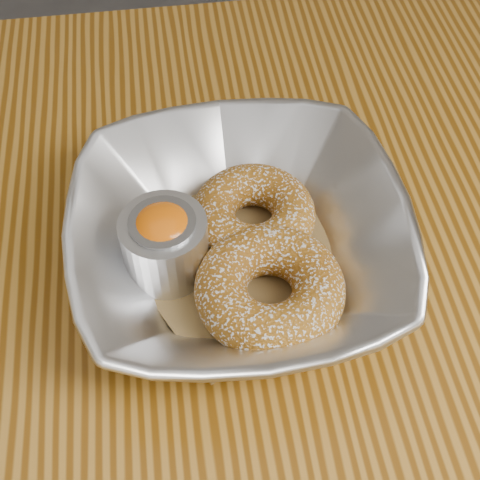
{
  "coord_description": "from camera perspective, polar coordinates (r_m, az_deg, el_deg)",
  "views": [
    {
      "loc": [
        -0.02,
        -0.22,
        1.15
      ],
      "look_at": [
        0.03,
        0.06,
        0.78
      ],
      "focal_mm": 50.0,
      "sensor_mm": 36.0,
      "label": 1
    }
  ],
  "objects": [
    {
      "name": "table",
      "position": [
        0.55,
        -1.77,
        -13.55
      ],
      "size": [
        1.2,
        0.8,
        0.75
      ],
      "color": "#8C5A19",
      "rests_on": "ground_plane"
    },
    {
      "name": "serving_bowl",
      "position": [
        0.47,
        0.0,
        -0.05
      ],
      "size": [
        0.24,
        0.24,
        0.06
      ],
      "primitive_type": "imported",
      "color": "silver",
      "rests_on": "table"
    },
    {
      "name": "parchment",
      "position": [
        0.49,
        0.0,
        -1.5
      ],
      "size": [
        0.19,
        0.19,
        0.0
      ],
      "primitive_type": "cube",
      "rotation": [
        0.0,
        0.0,
        0.46
      ],
      "color": "olive",
      "rests_on": "table"
    },
    {
      "name": "donut_back",
      "position": [
        0.49,
        1.16,
        2.2
      ],
      "size": [
        0.1,
        0.1,
        0.03
      ],
      "primitive_type": "torus",
      "rotation": [
        0.0,
        0.0,
        0.06
      ],
      "color": "#905614",
      "rests_on": "parchment"
    },
    {
      "name": "donut_front",
      "position": [
        0.45,
        2.55,
        -4.19
      ],
      "size": [
        0.13,
        0.13,
        0.04
      ],
      "primitive_type": "torus",
      "rotation": [
        0.0,
        0.0,
        -0.26
      ],
      "color": "#905614",
      "rests_on": "parchment"
    },
    {
      "name": "ramekin",
      "position": [
        0.47,
        -6.43,
        -0.21
      ],
      "size": [
        0.06,
        0.06,
        0.06
      ],
      "color": "silver",
      "rests_on": "table"
    }
  ]
}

